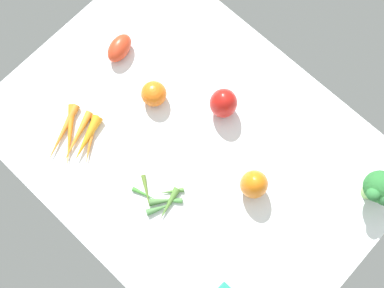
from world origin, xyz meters
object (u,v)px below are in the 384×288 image
object	(u,v)px
bell_pepper_orange	(254,184)
roma_tomato	(119,48)
carrot_bunch	(77,137)
bell_pepper_red	(223,103)
heirloom_tomato_orange	(154,94)
okra_pile	(162,201)
broccoli_head	(380,189)

from	to	relation	value
bell_pepper_orange	roma_tomato	bearing A→B (deg)	175.80
carrot_bunch	roma_tomato	world-z (taller)	roma_tomato
carrot_bunch	bell_pepper_red	bearing A→B (deg)	55.08
carrot_bunch	heirloom_tomato_orange	world-z (taller)	heirloom_tomato_orange
bell_pepper_red	okra_pile	bearing A→B (deg)	-79.10
roma_tomato	bell_pepper_red	bearing A→B (deg)	88.73
carrot_bunch	okra_pile	xyz separation A→B (cm)	(28.66, 3.27, -0.33)
roma_tomato	carrot_bunch	bearing A→B (deg)	7.54
broccoli_head	bell_pepper_orange	world-z (taller)	broccoli_head
carrot_bunch	roma_tomato	bearing A→B (deg)	110.91
carrot_bunch	heirloom_tomato_orange	distance (cm)	23.66
carrot_bunch	bell_pepper_orange	size ratio (longest dim) A/B	1.83
okra_pile	bell_pepper_red	world-z (taller)	bell_pepper_red
bell_pepper_orange	broccoli_head	bearing A→B (deg)	39.97
heirloom_tomato_orange	bell_pepper_red	world-z (taller)	bell_pepper_red
bell_pepper_orange	bell_pepper_red	bearing A→B (deg)	151.75
bell_pepper_orange	okra_pile	bearing A→B (deg)	-128.13
carrot_bunch	roma_tomato	xyz separation A→B (cm)	(-9.87, 25.84, 1.54)
carrot_bunch	okra_pile	bearing A→B (deg)	6.50
roma_tomato	heirloom_tomato_orange	distance (cm)	17.28
carrot_bunch	heirloom_tomato_orange	bearing A→B (deg)	72.55
roma_tomato	bell_pepper_orange	world-z (taller)	bell_pepper_orange
roma_tomato	bell_pepper_orange	xyz separation A→B (cm)	(53.19, -3.90, 2.37)
okra_pile	heirloom_tomato_orange	xyz separation A→B (cm)	(-21.60, 19.20, 2.65)
roma_tomato	broccoli_head	size ratio (longest dim) A/B	0.72
okra_pile	bell_pepper_orange	world-z (taller)	bell_pepper_orange
heirloom_tomato_orange	bell_pepper_red	bearing A→B (deg)	33.24
carrot_bunch	bell_pepper_red	distance (cm)	40.28
okra_pile	carrot_bunch	bearing A→B (deg)	-173.50
carrot_bunch	roma_tomato	distance (cm)	27.71
okra_pile	bell_pepper_red	bearing A→B (deg)	100.90
roma_tomato	bell_pepper_orange	size ratio (longest dim) A/B	0.89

